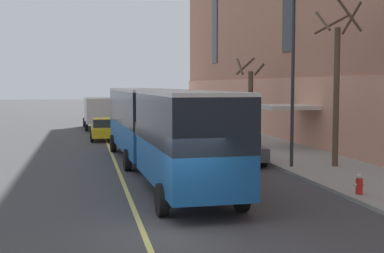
{
  "coord_description": "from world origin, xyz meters",
  "views": [
    {
      "loc": [
        -2.54,
        -13.78,
        3.97
      ],
      "look_at": [
        2.88,
        13.0,
        1.8
      ],
      "focal_mm": 50.0,
      "sensor_mm": 36.0,
      "label": 1
    }
  ],
  "objects_px": {
    "taxi_cab": "(104,129)",
    "street_tree_far_downtown": "(250,98)",
    "parked_car_darkgray_2": "(239,148)",
    "street_lamp": "(295,63)",
    "parked_car_darkgray_3": "(192,129)",
    "box_truck": "(98,111)",
    "city_bus": "(157,125)",
    "fire_hydrant": "(359,184)",
    "street_tree_far_uptown": "(337,82)"
  },
  "relations": [
    {
      "from": "parked_car_darkgray_2",
      "to": "street_lamp",
      "type": "relative_size",
      "value": 0.6
    },
    {
      "from": "street_lamp",
      "to": "taxi_cab",
      "type": "bearing_deg",
      "value": 117.81
    },
    {
      "from": "parked_car_darkgray_2",
      "to": "parked_car_darkgray_3",
      "type": "xyz_separation_m",
      "value": [
        -0.05,
        11.77,
        -0.0
      ]
    },
    {
      "from": "city_bus",
      "to": "fire_hydrant",
      "type": "xyz_separation_m",
      "value": [
        6.14,
        -6.86,
        -1.66
      ]
    },
    {
      "from": "street_tree_far_uptown",
      "to": "street_tree_far_downtown",
      "type": "bearing_deg",
      "value": 90.21
    },
    {
      "from": "taxi_cab",
      "to": "street_tree_far_downtown",
      "type": "relative_size",
      "value": 0.8
    },
    {
      "from": "box_truck",
      "to": "street_tree_far_downtown",
      "type": "relative_size",
      "value": 1.31
    },
    {
      "from": "street_tree_far_downtown",
      "to": "street_lamp",
      "type": "bearing_deg",
      "value": -98.77
    },
    {
      "from": "street_tree_far_downtown",
      "to": "street_tree_far_uptown",
      "type": "bearing_deg",
      "value": -89.79
    },
    {
      "from": "parked_car_darkgray_3",
      "to": "street_tree_far_downtown",
      "type": "distance_m",
      "value": 4.69
    },
    {
      "from": "parked_car_darkgray_2",
      "to": "box_truck",
      "type": "distance_m",
      "value": 22.87
    },
    {
      "from": "parked_car_darkgray_2",
      "to": "fire_hydrant",
      "type": "bearing_deg",
      "value": -79.3
    },
    {
      "from": "parked_car_darkgray_3",
      "to": "street_tree_far_downtown",
      "type": "bearing_deg",
      "value": -22.11
    },
    {
      "from": "box_truck",
      "to": "street_lamp",
      "type": "bearing_deg",
      "value": -71.42
    },
    {
      "from": "box_truck",
      "to": "parked_car_darkgray_3",
      "type": "bearing_deg",
      "value": -57.6
    },
    {
      "from": "street_tree_far_downtown",
      "to": "taxi_cab",
      "type": "bearing_deg",
      "value": 166.6
    },
    {
      "from": "city_bus",
      "to": "street_tree_far_downtown",
      "type": "height_order",
      "value": "street_tree_far_downtown"
    },
    {
      "from": "box_truck",
      "to": "street_tree_far_uptown",
      "type": "xyz_separation_m",
      "value": [
        10.31,
        -24.71,
        2.43
      ]
    },
    {
      "from": "street_lamp",
      "to": "box_truck",
      "type": "bearing_deg",
      "value": 108.58
    },
    {
      "from": "parked_car_darkgray_2",
      "to": "street_lamp",
      "type": "height_order",
      "value": "street_lamp"
    },
    {
      "from": "city_bus",
      "to": "street_tree_far_uptown",
      "type": "bearing_deg",
      "value": -5.1
    },
    {
      "from": "city_bus",
      "to": "street_lamp",
      "type": "distance_m",
      "value": 6.86
    },
    {
      "from": "taxi_cab",
      "to": "fire_hydrant",
      "type": "xyz_separation_m",
      "value": [
        7.97,
        -21.54,
        -0.29
      ]
    },
    {
      "from": "parked_car_darkgray_2",
      "to": "box_truck",
      "type": "xyz_separation_m",
      "value": [
        -6.49,
        21.91,
        0.84
      ]
    },
    {
      "from": "parked_car_darkgray_2",
      "to": "parked_car_darkgray_3",
      "type": "height_order",
      "value": "same"
    },
    {
      "from": "parked_car_darkgray_3",
      "to": "box_truck",
      "type": "relative_size",
      "value": 0.58
    },
    {
      "from": "street_tree_far_uptown",
      "to": "parked_car_darkgray_2",
      "type": "bearing_deg",
      "value": 143.83
    },
    {
      "from": "box_truck",
      "to": "street_tree_far_uptown",
      "type": "height_order",
      "value": "street_tree_far_uptown"
    },
    {
      "from": "street_tree_far_downtown",
      "to": "fire_hydrant",
      "type": "distance_m",
      "value": 19.41
    },
    {
      "from": "box_truck",
      "to": "fire_hydrant",
      "type": "relative_size",
      "value": 10.43
    },
    {
      "from": "box_truck",
      "to": "taxi_cab",
      "type": "height_order",
      "value": "box_truck"
    },
    {
      "from": "city_bus",
      "to": "taxi_cab",
      "type": "bearing_deg",
      "value": 97.14
    },
    {
      "from": "street_lamp",
      "to": "fire_hydrant",
      "type": "bearing_deg",
      "value": -90.92
    },
    {
      "from": "street_lamp",
      "to": "parked_car_darkgray_3",
      "type": "bearing_deg",
      "value": 97.23
    },
    {
      "from": "street_lamp",
      "to": "fire_hydrant",
      "type": "xyz_separation_m",
      "value": [
        -0.1,
        -6.23,
        -4.44
      ]
    },
    {
      "from": "box_truck",
      "to": "fire_hydrant",
      "type": "xyz_separation_m",
      "value": [
        8.17,
        -30.83,
        -1.13
      ]
    },
    {
      "from": "street_tree_far_uptown",
      "to": "fire_hydrant",
      "type": "distance_m",
      "value": 7.4
    },
    {
      "from": "city_bus",
      "to": "fire_hydrant",
      "type": "bearing_deg",
      "value": -48.21
    },
    {
      "from": "box_truck",
      "to": "street_tree_far_downtown",
      "type": "distance_m",
      "value": 15.62
    },
    {
      "from": "city_bus",
      "to": "parked_car_darkgray_2",
      "type": "height_order",
      "value": "city_bus"
    },
    {
      "from": "box_truck",
      "to": "street_tree_far_uptown",
      "type": "relative_size",
      "value": 0.97
    },
    {
      "from": "parked_car_darkgray_3",
      "to": "street_tree_far_downtown",
      "type": "relative_size",
      "value": 0.76
    },
    {
      "from": "parked_car_darkgray_2",
      "to": "street_tree_far_uptown",
      "type": "distance_m",
      "value": 5.76
    },
    {
      "from": "parked_car_darkgray_2",
      "to": "fire_hydrant",
      "type": "xyz_separation_m",
      "value": [
        1.69,
        -8.92,
        -0.29
      ]
    },
    {
      "from": "parked_car_darkgray_2",
      "to": "street_tree_far_downtown",
      "type": "relative_size",
      "value": 0.83
    },
    {
      "from": "city_bus",
      "to": "street_tree_far_uptown",
      "type": "relative_size",
      "value": 2.48
    },
    {
      "from": "parked_car_darkgray_3",
      "to": "street_lamp",
      "type": "xyz_separation_m",
      "value": [
        1.84,
        -14.46,
        4.15
      ]
    },
    {
      "from": "street_tree_far_downtown",
      "to": "street_lamp",
      "type": "relative_size",
      "value": 0.72
    },
    {
      "from": "parked_car_darkgray_2",
      "to": "box_truck",
      "type": "relative_size",
      "value": 0.63
    },
    {
      "from": "city_bus",
      "to": "fire_hydrant",
      "type": "distance_m",
      "value": 9.36
    }
  ]
}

